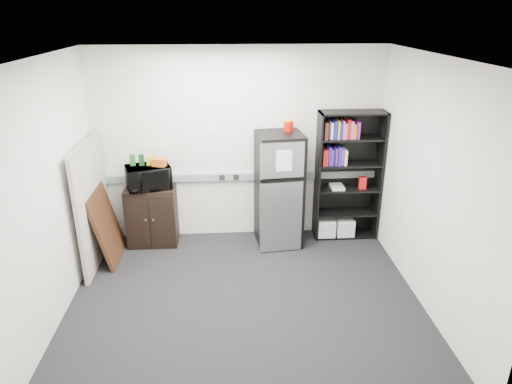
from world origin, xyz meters
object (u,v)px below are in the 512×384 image
(bookshelf, at_px, (347,173))
(microwave, at_px, (148,177))
(cubicle_partition, at_px, (93,203))
(refrigerator, at_px, (279,190))
(cabinet, at_px, (152,216))

(bookshelf, xyz_separation_m, microwave, (-2.75, -0.08, 0.04))
(cubicle_partition, relative_size, refrigerator, 1.01)
(refrigerator, bearing_deg, bookshelf, 2.34)
(cabinet, xyz_separation_m, refrigerator, (1.77, -0.08, 0.37))
(cabinet, bearing_deg, microwave, -90.00)
(cubicle_partition, bearing_deg, bookshelf, 8.13)
(cubicle_partition, bearing_deg, cabinet, 32.56)
(cabinet, height_order, microwave, microwave)
(bookshelf, xyz_separation_m, cubicle_partition, (-3.41, -0.49, -0.16))
(bookshelf, distance_m, cubicle_partition, 3.45)
(bookshelf, bearing_deg, cabinet, -178.63)
(cabinet, relative_size, refrigerator, 0.53)
(microwave, bearing_deg, refrigerator, -20.55)
(bookshelf, height_order, refrigerator, bookshelf)
(bookshelf, bearing_deg, refrigerator, -171.49)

